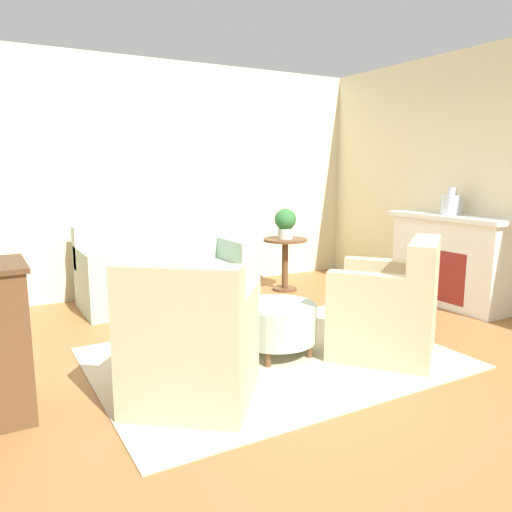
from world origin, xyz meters
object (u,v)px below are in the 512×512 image
armchair_left (190,349)px  ottoman_table (276,322)px  potted_plant_on_side_table (285,222)px  armchair_right (390,311)px  side_table (285,255)px  vase_mantel_near (451,204)px  couch (167,274)px

armchair_left → ottoman_table: armchair_left is taller
armchair_left → potted_plant_on_side_table: 3.21m
armchair_left → armchair_right: bearing=0.0°
side_table → vase_mantel_near: vase_mantel_near is taller
armchair_left → vase_mantel_near: vase_mantel_near is taller
armchair_left → armchair_right: size_ratio=1.00×
couch → ottoman_table: (0.21, -2.05, -0.05)m
ottoman_table → potted_plant_on_side_table: size_ratio=1.75×
couch → armchair_right: bearing=-67.7°
ottoman_table → vase_mantel_near: (2.48, 0.36, 0.86)m
couch → armchair_right: size_ratio=1.75×
couch → armchair_left: (-0.73, -2.50, 0.05)m
couch → side_table: (1.48, -0.22, 0.12)m
vase_mantel_near → armchair_right: bearing=-153.8°
armchair_left → potted_plant_on_side_table: potted_plant_on_side_table is taller
couch → vase_mantel_near: size_ratio=6.43×
couch → ottoman_table: couch is taller
couch → armchair_left: armchair_left is taller
couch → armchair_left: 2.61m
couch → armchair_left: bearing=-106.3°
couch → potted_plant_on_side_table: potted_plant_on_side_table is taller
couch → armchair_right: 2.71m
side_table → vase_mantel_near: size_ratio=2.20×
armchair_left → side_table: size_ratio=1.67×
couch → side_table: couch is taller
armchair_right → potted_plant_on_side_table: size_ratio=2.93×
armchair_left → potted_plant_on_side_table: bearing=46.0°
couch → vase_mantel_near: vase_mantel_near is taller
armchair_right → potted_plant_on_side_table: bearing=78.9°
armchair_left → armchair_right: same height
vase_mantel_near → potted_plant_on_side_table: bearing=129.6°
ottoman_table → couch: bearing=95.8°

